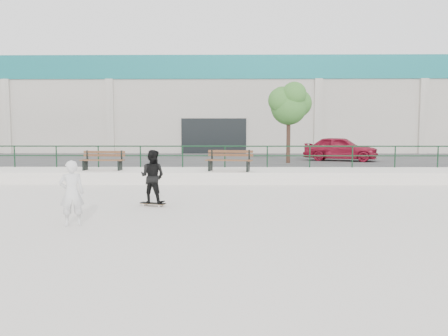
{
  "coord_description": "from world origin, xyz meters",
  "views": [
    {
      "loc": [
        1.22,
        -9.75,
        2.19
      ],
      "look_at": [
        1.07,
        2.0,
        1.21
      ],
      "focal_mm": 35.0,
      "sensor_mm": 36.0,
      "label": 1
    }
  ],
  "objects_px": {
    "bench_right": "(229,161)",
    "standing_skater": "(152,176)",
    "bench_left": "(103,160)",
    "red_car": "(341,149)",
    "seated_skater": "(72,193)",
    "tree": "(289,103)",
    "skateboard": "(153,204)"
  },
  "relations": [
    {
      "from": "standing_skater",
      "to": "seated_skater",
      "type": "xyz_separation_m",
      "value": [
        -1.4,
        -2.71,
        -0.11
      ]
    },
    {
      "from": "tree",
      "to": "bench_left",
      "type": "bearing_deg",
      "value": -152.46
    },
    {
      "from": "skateboard",
      "to": "standing_skater",
      "type": "relative_size",
      "value": 0.51
    },
    {
      "from": "bench_left",
      "to": "red_car",
      "type": "relative_size",
      "value": 0.46
    },
    {
      "from": "red_car",
      "to": "standing_skater",
      "type": "relative_size",
      "value": 2.65
    },
    {
      "from": "bench_right",
      "to": "seated_skater",
      "type": "height_order",
      "value": "seated_skater"
    },
    {
      "from": "skateboard",
      "to": "seated_skater",
      "type": "bearing_deg",
      "value": -97.71
    },
    {
      "from": "skateboard",
      "to": "standing_skater",
      "type": "height_order",
      "value": "standing_skater"
    },
    {
      "from": "bench_left",
      "to": "skateboard",
      "type": "relative_size",
      "value": 2.35
    },
    {
      "from": "red_car",
      "to": "seated_skater",
      "type": "relative_size",
      "value": 2.71
    },
    {
      "from": "tree",
      "to": "skateboard",
      "type": "xyz_separation_m",
      "value": [
        -5.45,
        -10.83,
        -3.64
      ]
    },
    {
      "from": "tree",
      "to": "skateboard",
      "type": "bearing_deg",
      "value": -116.72
    },
    {
      "from": "red_car",
      "to": "bench_right",
      "type": "bearing_deg",
      "value": 158.86
    },
    {
      "from": "tree",
      "to": "standing_skater",
      "type": "distance_m",
      "value": 12.45
    },
    {
      "from": "red_car",
      "to": "skateboard",
      "type": "xyz_separation_m",
      "value": [
        -8.69,
        -12.64,
        -1.13
      ]
    },
    {
      "from": "seated_skater",
      "to": "tree",
      "type": "bearing_deg",
      "value": -137.66
    },
    {
      "from": "bench_right",
      "to": "seated_skater",
      "type": "xyz_separation_m",
      "value": [
        -3.66,
        -8.6,
        -0.19
      ]
    },
    {
      "from": "skateboard",
      "to": "bench_right",
      "type": "bearing_deg",
      "value": 88.73
    },
    {
      "from": "bench_left",
      "to": "red_car",
      "type": "xyz_separation_m",
      "value": [
        11.98,
        6.36,
        0.28
      ]
    },
    {
      "from": "standing_skater",
      "to": "bench_left",
      "type": "bearing_deg",
      "value": -46.19
    },
    {
      "from": "bench_left",
      "to": "tree",
      "type": "height_order",
      "value": "tree"
    },
    {
      "from": "bench_left",
      "to": "bench_right",
      "type": "distance_m",
      "value": 5.55
    },
    {
      "from": "skateboard",
      "to": "seated_skater",
      "type": "distance_m",
      "value": 3.13
    },
    {
      "from": "red_car",
      "to": "seated_skater",
      "type": "bearing_deg",
      "value": 169.17
    },
    {
      "from": "tree",
      "to": "seated_skater",
      "type": "bearing_deg",
      "value": -116.85
    },
    {
      "from": "red_car",
      "to": "seated_skater",
      "type": "distance_m",
      "value": 18.38
    },
    {
      "from": "tree",
      "to": "seated_skater",
      "type": "height_order",
      "value": "tree"
    },
    {
      "from": "standing_skater",
      "to": "seated_skater",
      "type": "distance_m",
      "value": 3.05
    },
    {
      "from": "skateboard",
      "to": "seated_skater",
      "type": "relative_size",
      "value": 0.52
    },
    {
      "from": "bench_right",
      "to": "standing_skater",
      "type": "distance_m",
      "value": 6.31
    },
    {
      "from": "bench_left",
      "to": "standing_skater",
      "type": "xyz_separation_m",
      "value": [
        3.29,
        -6.28,
        -0.05
      ]
    },
    {
      "from": "bench_right",
      "to": "bench_left",
      "type": "bearing_deg",
      "value": -171.97
    }
  ]
}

